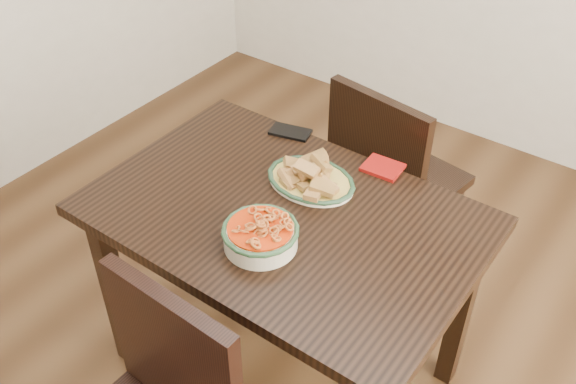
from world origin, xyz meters
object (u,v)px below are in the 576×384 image
Objects in this scene: fish_plate at (311,172)px; noodle_bowl at (260,233)px; chair_far at (389,176)px; smartphone at (290,132)px; dining_table at (284,237)px.

noodle_bowl is at bearing -81.79° from fish_plate.
chair_far reaches higher than noodle_bowl.
chair_far is at bearing 33.68° from smartphone.
smartphone is (-0.23, 0.35, 0.11)m from dining_table.
noodle_bowl reaches higher than smartphone.
noodle_bowl is (0.00, -0.79, 0.29)m from chair_far.
noodle_bowl reaches higher than dining_table.
chair_far is 4.08× the size of noodle_bowl.
noodle_bowl is at bearing -77.02° from smartphone.
smartphone is (-0.26, 0.50, -0.04)m from noodle_bowl.
dining_table is at bearing 102.20° from noodle_bowl.
chair_far reaches higher than fish_plate.
dining_table is 5.29× the size of noodle_bowl.
chair_far is at bearing 87.43° from dining_table.
fish_plate reaches higher than smartphone.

